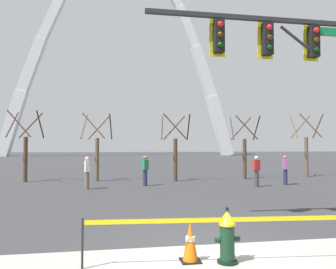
# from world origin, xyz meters

# --- Properties ---
(ground_plane) EXTENTS (240.00, 240.00, 0.00)m
(ground_plane) POSITION_xyz_m (0.00, 0.00, 0.00)
(ground_plane) COLOR #333335
(fire_hydrant) EXTENTS (0.46, 0.48, 0.99)m
(fire_hydrant) POSITION_xyz_m (0.12, -0.80, 0.47)
(fire_hydrant) COLOR black
(fire_hydrant) RESTS_ON ground
(caution_tape_barrier) EXTENTS (4.61, 0.40, 0.86)m
(caution_tape_barrier) POSITION_xyz_m (-0.11, -0.85, 0.59)
(caution_tape_barrier) COLOR #232326
(caution_tape_barrier) RESTS_ON ground
(traffic_cone_by_hydrant) EXTENTS (0.36, 0.36, 0.73)m
(traffic_cone_by_hydrant) POSITION_xyz_m (-0.51, -0.62, 0.36)
(traffic_cone_by_hydrant) COLOR black
(traffic_cone_by_hydrant) RESTS_ON ground
(traffic_signal_gantry) EXTENTS (6.42, 0.44, 6.00)m
(traffic_signal_gantry) POSITION_xyz_m (3.36, 1.94, 4.27)
(traffic_signal_gantry) COLOR #232326
(traffic_signal_gantry) RESTS_ON ground
(monument_arch) EXTENTS (52.70, 2.40, 49.82)m
(monument_arch) POSITION_xyz_m (0.00, 68.68, 21.81)
(monument_arch) COLOR silver
(monument_arch) RESTS_ON ground
(tree_far_left) EXTENTS (1.92, 1.93, 4.17)m
(tree_far_left) POSITION_xyz_m (-6.94, 14.03, 1.85)
(tree_far_left) COLOR #473323
(tree_far_left) RESTS_ON ground
(tree_left_mid) EXTENTS (1.87, 1.88, 4.05)m
(tree_left_mid) POSITION_xyz_m (-2.81, 13.74, 1.80)
(tree_left_mid) COLOR brown
(tree_left_mid) RESTS_ON ground
(tree_center_left) EXTENTS (1.85, 1.86, 4.01)m
(tree_center_left) POSITION_xyz_m (1.83, 12.96, 1.78)
(tree_center_left) COLOR #473323
(tree_center_left) RESTS_ON ground
(tree_center_right) EXTENTS (1.86, 1.87, 4.03)m
(tree_center_right) POSITION_xyz_m (6.47, 13.57, 1.79)
(tree_center_right) COLOR #473323
(tree_center_right) RESTS_ON ground
(tree_right_mid) EXTENTS (1.98, 1.99, 4.30)m
(tree_right_mid) POSITION_xyz_m (11.29, 14.34, 1.91)
(tree_right_mid) COLOR brown
(tree_right_mid) RESTS_ON ground
(pedestrian_walking_left) EXTENTS (0.39, 0.38, 1.59)m
(pedestrian_walking_left) POSITION_xyz_m (-0.19, 10.92, 0.82)
(pedestrian_walking_left) COLOR #232847
(pedestrian_walking_left) RESTS_ON ground
(pedestrian_standing_center) EXTENTS (0.38, 0.28, 1.59)m
(pedestrian_standing_center) POSITION_xyz_m (5.45, 9.57, 0.82)
(pedestrian_standing_center) COLOR #38383D
(pedestrian_standing_center) RESTS_ON ground
(pedestrian_walking_right) EXTENTS (0.29, 0.38, 1.59)m
(pedestrian_walking_right) POSITION_xyz_m (-3.11, 10.01, 0.82)
(pedestrian_walking_right) COLOR brown
(pedestrian_walking_right) RESTS_ON ground
(pedestrian_near_trees) EXTENTS (0.25, 0.36, 1.59)m
(pedestrian_near_trees) POSITION_xyz_m (7.34, 10.09, 0.82)
(pedestrian_near_trees) COLOR #232847
(pedestrian_near_trees) RESTS_ON ground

